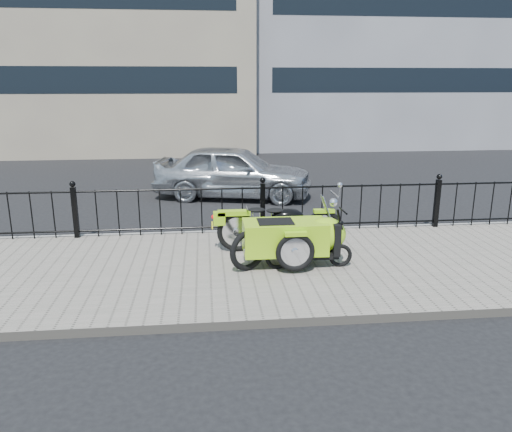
{
  "coord_description": "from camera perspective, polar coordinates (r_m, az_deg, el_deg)",
  "views": [
    {
      "loc": [
        -1.09,
        -7.93,
        2.95
      ],
      "look_at": [
        -0.27,
        -0.1,
        0.82
      ],
      "focal_mm": 35.0,
      "sensor_mm": 36.0,
      "label": 1
    }
  ],
  "objects": [
    {
      "name": "scooter",
      "position": [
        7.78,
        5.43,
        -3.42
      ],
      "size": [
        1.38,
        0.4,
        0.93
      ],
      "color": "black",
      "rests_on": "sidewalk"
    },
    {
      "name": "curb",
      "position": [
        9.87,
        0.65,
        -1.89
      ],
      "size": [
        30.0,
        0.1,
        0.12
      ],
      "primitive_type": "cube",
      "color": "gray",
      "rests_on": "ground"
    },
    {
      "name": "motorcycle_sidecar",
      "position": [
        8.01,
        4.4,
        -2.02
      ],
      "size": [
        2.28,
        1.48,
        0.98
      ],
      "color": "black",
      "rests_on": "sidewalk"
    },
    {
      "name": "ground",
      "position": [
        8.53,
        1.76,
        -5.1
      ],
      "size": [
        120.0,
        120.0,
        0.0
      ],
      "primitive_type": "plane",
      "color": "black",
      "rests_on": "ground"
    },
    {
      "name": "building_tan",
      "position": [
        24.61,
        -18.75,
        21.51
      ],
      "size": [
        14.0,
        8.01,
        12.0
      ],
      "color": "gray",
      "rests_on": "ground"
    },
    {
      "name": "sidewalk",
      "position": [
        8.05,
        2.23,
        -5.92
      ],
      "size": [
        30.0,
        3.8,
        0.12
      ],
      "primitive_type": "cube",
      "color": "slate",
      "rests_on": "ground"
    },
    {
      "name": "sedan_car",
      "position": [
        12.99,
        -2.62,
        5.1
      ],
      "size": [
        4.32,
        2.51,
        1.38
      ],
      "primitive_type": "imported",
      "rotation": [
        0.0,
        0.0,
        1.34
      ],
      "color": "#B5B8BD",
      "rests_on": "ground"
    },
    {
      "name": "iron_fence",
      "position": [
        9.59,
        0.75,
        0.87
      ],
      "size": [
        14.11,
        0.11,
        1.08
      ],
      "color": "black",
      "rests_on": "sidewalk"
    },
    {
      "name": "spare_tire",
      "position": [
        7.67,
        -0.92,
        -3.96
      ],
      "size": [
        0.61,
        0.39,
        0.64
      ],
      "primitive_type": "torus",
      "rotation": [
        1.57,
        0.0,
        0.5
      ],
      "color": "black",
      "rests_on": "sidewalk"
    }
  ]
}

